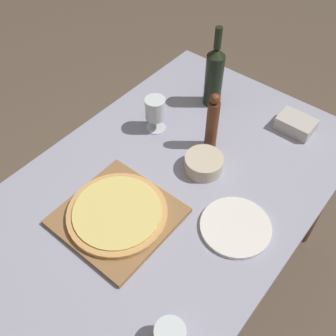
% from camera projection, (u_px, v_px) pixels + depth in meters
% --- Properties ---
extents(ground_plane, '(12.00, 12.00, 0.00)m').
position_uv_depth(ground_plane, '(170.00, 279.00, 1.97)').
color(ground_plane, brown).
extents(dining_table, '(0.93, 1.40, 0.78)m').
position_uv_depth(dining_table, '(171.00, 199.00, 1.46)').
color(dining_table, '#9393A8').
rests_on(dining_table, ground_plane).
extents(cutting_board, '(0.35, 0.35, 0.02)m').
position_uv_depth(cutting_board, '(118.00, 216.00, 1.28)').
color(cutting_board, olive).
rests_on(cutting_board, dining_table).
extents(pizza, '(0.33, 0.33, 0.02)m').
position_uv_depth(pizza, '(117.00, 213.00, 1.26)').
color(pizza, tan).
rests_on(pizza, cutting_board).
extents(wine_bottle, '(0.07, 0.07, 0.35)m').
position_uv_depth(wine_bottle, '(214.00, 75.00, 1.57)').
color(wine_bottle, black).
rests_on(wine_bottle, dining_table).
extents(pepper_mill, '(0.04, 0.04, 0.24)m').
position_uv_depth(pepper_mill, '(213.00, 123.00, 1.41)').
color(pepper_mill, '#5B2D19').
rests_on(pepper_mill, dining_table).
extents(wine_glass, '(0.08, 0.08, 0.14)m').
position_uv_depth(wine_glass, '(155.00, 110.00, 1.49)').
color(wine_glass, silver).
rests_on(wine_glass, dining_table).
extents(small_bowl, '(0.14, 0.14, 0.06)m').
position_uv_depth(small_bowl, '(204.00, 164.00, 1.40)').
color(small_bowl, beige).
rests_on(small_bowl, dining_table).
extents(drinking_tumbler, '(0.08, 0.08, 0.08)m').
position_uv_depth(drinking_tumbler, '(170.00, 336.00, 1.00)').
color(drinking_tumbler, silver).
rests_on(drinking_tumbler, dining_table).
extents(dinner_plate, '(0.23, 0.23, 0.01)m').
position_uv_depth(dinner_plate, '(236.00, 227.00, 1.26)').
color(dinner_plate, silver).
rests_on(dinner_plate, dining_table).
extents(food_container, '(0.14, 0.10, 0.05)m').
position_uv_depth(food_container, '(296.00, 124.00, 1.54)').
color(food_container, '#BCB7AD').
rests_on(food_container, dining_table).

